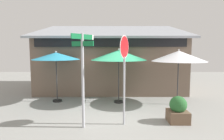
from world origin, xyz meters
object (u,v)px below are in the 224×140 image
object	(u,v)px
stop_sign	(124,63)
patio_umbrella_forest_green_center	(118,55)
sidewalk_planter	(178,110)
street_sign_post	(83,70)
patio_umbrella_ivory_right	(178,56)
patio_umbrella_teal_left	(56,56)

from	to	relation	value
stop_sign	patio_umbrella_forest_green_center	bearing A→B (deg)	91.89
stop_sign	sidewalk_planter	world-z (taller)	stop_sign
street_sign_post	patio_umbrella_forest_green_center	xyz separation A→B (m)	(1.25, 3.00, 0.39)
sidewalk_planter	patio_umbrella_ivory_right	bearing A→B (deg)	72.10
patio_umbrella_ivory_right	sidewalk_planter	xyz separation A→B (m)	(-0.73, -2.26, -1.81)
street_sign_post	patio_umbrella_ivory_right	size ratio (longest dim) A/B	1.19
street_sign_post	patio_umbrella_ivory_right	bearing A→B (deg)	34.34
stop_sign	patio_umbrella_forest_green_center	size ratio (longest dim) A/B	1.15
street_sign_post	stop_sign	bearing A→B (deg)	11.08
patio_umbrella_teal_left	street_sign_post	bearing A→B (deg)	-61.03
patio_umbrella_teal_left	sidewalk_planter	xyz separation A→B (m)	(5.01, -2.71, -1.78)
patio_umbrella_forest_green_center	stop_sign	bearing A→B (deg)	-88.11
patio_umbrella_teal_left	stop_sign	bearing A→B (deg)	-43.20
patio_umbrella_forest_green_center	patio_umbrella_ivory_right	xyz separation A→B (m)	(2.73, -0.28, -0.04)
stop_sign	street_sign_post	bearing A→B (deg)	-168.92
patio_umbrella_ivory_right	street_sign_post	bearing A→B (deg)	-145.66
stop_sign	patio_umbrella_forest_green_center	xyz separation A→B (m)	(-0.09, 2.74, 0.19)
street_sign_post	patio_umbrella_teal_left	distance (m)	3.64
street_sign_post	patio_umbrella_teal_left	xyz separation A→B (m)	(-1.76, 3.17, 0.33)
stop_sign	sidewalk_planter	xyz separation A→B (m)	(1.91, 0.20, -1.66)
patio_umbrella_teal_left	sidewalk_planter	bearing A→B (deg)	-28.40
street_sign_post	patio_umbrella_forest_green_center	distance (m)	3.27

